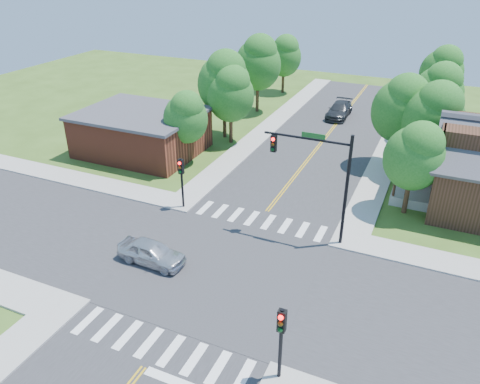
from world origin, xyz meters
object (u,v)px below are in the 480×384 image
at_px(signal_mast_ne, 320,169).
at_px(signal_pole_nw, 181,174).
at_px(car_dgrey, 339,110).
at_px(signal_pole_se, 281,332).
at_px(car_silver, 152,253).

distance_m(signal_mast_ne, signal_pole_nw, 9.76).
relative_size(signal_pole_nw, car_dgrey, 0.72).
relative_size(signal_mast_ne, signal_pole_se, 1.89).
bearing_deg(car_dgrey, car_silver, -97.40).
bearing_deg(signal_pole_nw, signal_mast_ne, 0.07).
xyz_separation_m(signal_pole_se, car_silver, (-9.58, 4.82, -1.96)).
bearing_deg(car_dgrey, signal_pole_nw, -102.84).
height_order(signal_pole_nw, car_dgrey, signal_pole_nw).
distance_m(signal_mast_ne, signal_pole_se, 11.55).
xyz_separation_m(signal_pole_nw, car_silver, (1.62, -6.38, -1.96)).
relative_size(signal_pole_se, signal_pole_nw, 1.00).
height_order(signal_mast_ne, car_silver, signal_mast_ne).
height_order(signal_pole_nw, car_silver, signal_pole_nw).
relative_size(signal_pole_se, car_silver, 0.91).
height_order(signal_pole_se, signal_pole_nw, same).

